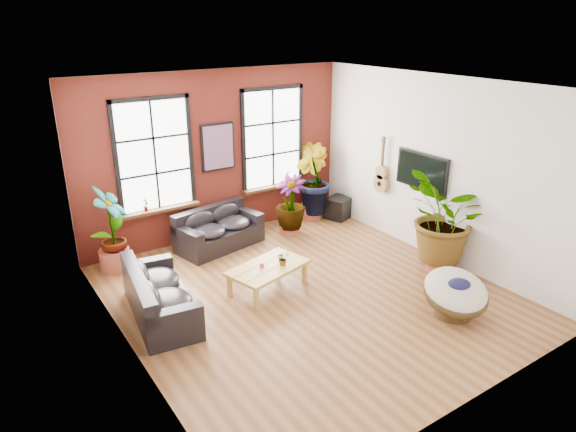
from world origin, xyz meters
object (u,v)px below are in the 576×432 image
Objects in this scene: sofa_back at (218,230)px; coffee_table at (268,269)px; papasan_chair at (456,293)px; sofa_left at (157,296)px.

sofa_back is 2.13m from coffee_table.
sofa_left is at bearing 168.63° from papasan_chair.
sofa_back is at bearing 135.14° from papasan_chair.
coffee_table is (-0.11, -2.13, 0.03)m from sofa_back.
sofa_left is at bearing 158.51° from coffee_table.
sofa_back is 4.88m from papasan_chair.
sofa_left is (-2.01, -1.90, -0.01)m from sofa_back.
sofa_back is 1.41× the size of papasan_chair.
sofa_back is 2.76m from sofa_left.
papasan_chair is at bearing -115.74° from sofa_left.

